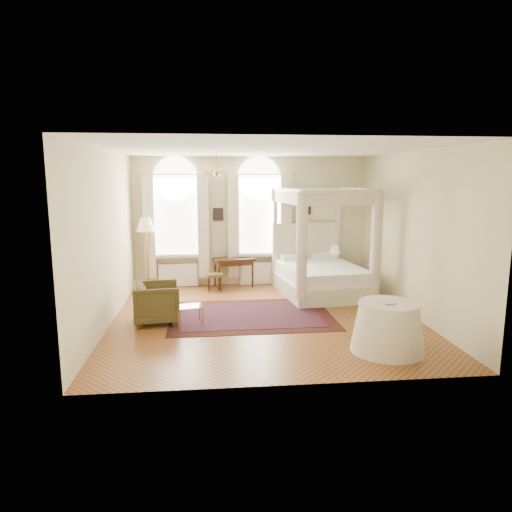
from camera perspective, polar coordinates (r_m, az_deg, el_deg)
The scene contains 18 objects.
ground at distance 9.22m, azimuth 1.13°, elevation -7.76°, with size 6.00×6.00×0.00m, color brown.
room_walls at distance 8.82m, azimuth 1.17°, elevation 4.60°, with size 6.00×6.00×6.00m.
window_left at distance 11.69m, azimuth -9.88°, elevation 3.32°, with size 1.62×0.27×3.29m.
window_right at distance 11.73m, azimuth 0.42°, elevation 3.49°, with size 1.62×0.27×3.29m.
chandelier at distance 9.92m, azimuth -4.93°, elevation 10.50°, with size 0.51×0.45×0.50m.
wall_pictures at distance 11.78m, azimuth -0.18°, elevation 5.49°, with size 2.54×0.03×0.39m.
canopy_bed at distance 11.02m, azimuth 8.13°, elevation -1.83°, with size 2.18×2.55×2.53m.
nightstand at distance 12.15m, azimuth 10.21°, elevation -2.09°, with size 0.43×0.39×0.61m, color #3C2110.
nightstand_lamp at distance 12.06m, azimuth 9.82°, elevation 0.66°, with size 0.29×0.29×0.42m.
writing_desk at distance 11.63m, azimuth -2.80°, elevation -0.79°, with size 1.10×0.75×0.75m.
laptop at distance 11.72m, azimuth -2.23°, elevation -0.10°, with size 0.34×0.22×0.03m, color black.
stool at distance 11.34m, azimuth -5.19°, elevation -2.54°, with size 0.40×0.40×0.44m.
armchair at distance 9.06m, azimuth -12.30°, elevation -5.72°, with size 0.84×0.86×0.78m, color #40371B.
coffee_table at distance 8.82m, azimuth -8.37°, elevation -6.42°, with size 0.61×0.49×0.37m.
floor_lamp at distance 11.59m, azimuth -13.60°, elevation 3.41°, with size 0.46×0.46×1.81m.
oriental_rug at distance 9.38m, azimuth -0.62°, elevation -7.40°, with size 3.29×2.38×0.01m.
side_table at distance 7.74m, azimuth 16.15°, elevation -8.55°, with size 1.18×1.18×0.81m.
book at distance 7.53m, azimuth 15.31°, elevation -5.66°, with size 0.20×0.27×0.03m, color black.
Camera 1 is at (-1.08, -8.72, 2.79)m, focal length 32.00 mm.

